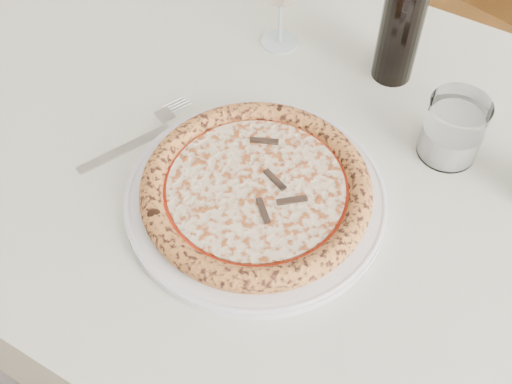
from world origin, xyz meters
TOP-DOWN VIEW (x-y plane):
  - dining_table at (-0.17, 0.15)m, footprint 1.53×1.01m
  - chair_far at (-0.17, 0.94)m, footprint 0.44×0.44m
  - plate at (-0.17, 0.05)m, footprint 0.35×0.35m
  - pizza at (-0.17, 0.05)m, footprint 0.31×0.31m
  - fork at (-0.38, 0.03)m, footprint 0.06×0.21m
  - tumbler at (-0.01, 0.29)m, footprint 0.08×0.08m
  - wine_bottle at (-0.16, 0.38)m, footprint 0.06×0.06m

SIDE VIEW (x-z plane):
  - chair_far at x=-0.17m, z-range 0.07..1.00m
  - dining_table at x=-0.17m, z-range 0.29..1.05m
  - fork at x=-0.38m, z-range 0.76..0.76m
  - plate at x=-0.17m, z-range 0.76..0.77m
  - pizza at x=-0.17m, z-range 0.77..0.80m
  - tumbler at x=-0.01m, z-range 0.75..0.84m
  - wine_bottle at x=-0.16m, z-range 0.74..0.99m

